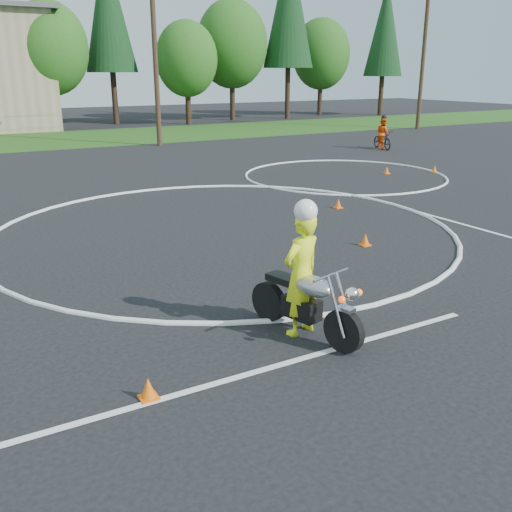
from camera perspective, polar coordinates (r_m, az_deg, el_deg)
ground at (r=12.76m, az=2.81°, el=-0.47°), size 120.00×120.00×0.00m
grass_strip at (r=37.97m, az=-20.09°, el=10.84°), size 120.00×10.00×0.02m
course_markings at (r=17.42m, az=1.13°, el=4.62°), size 19.05×19.05×0.12m
primary_motorcycle at (r=9.02m, az=5.08°, el=-4.61°), size 0.86×2.23×1.19m
rider_primary_grp at (r=8.95m, az=4.59°, el=-1.45°), size 0.83×0.64×2.21m
rider_second_grp at (r=32.33m, az=12.56°, el=11.54°), size 1.12×2.00×1.82m
traffic_cones at (r=16.83m, az=4.87°, el=4.53°), size 18.83×11.63×0.30m
treeline at (r=49.68m, az=-4.65°, el=20.91°), size 38.20×8.10×14.52m
utility_poles at (r=33.27m, az=-10.08°, el=19.73°), size 41.60×1.12×10.00m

